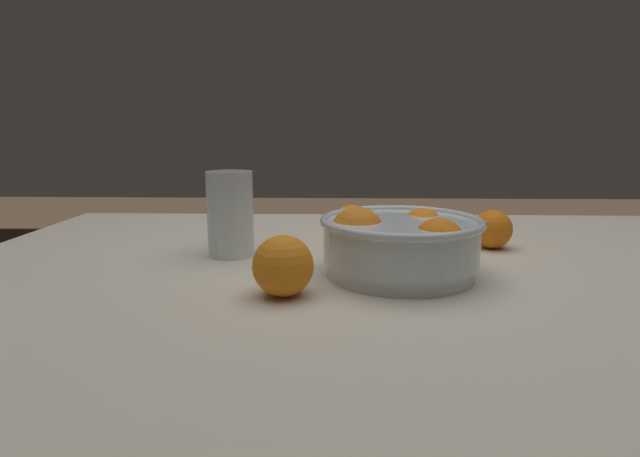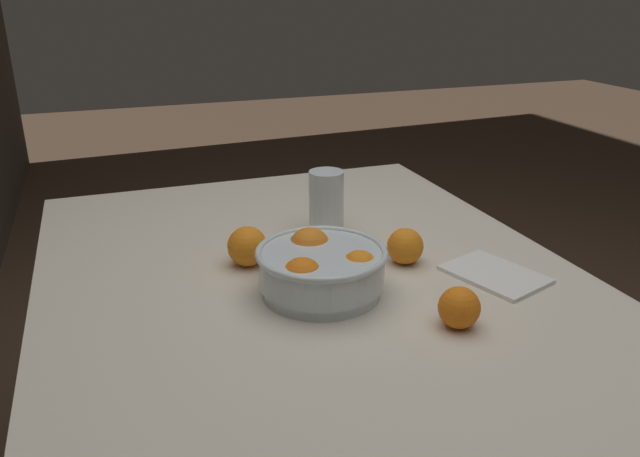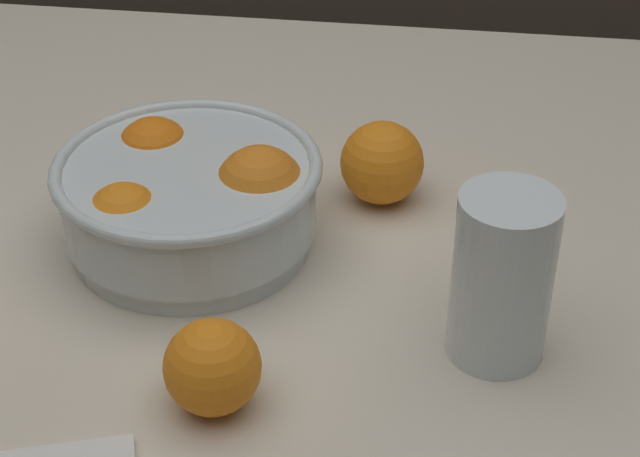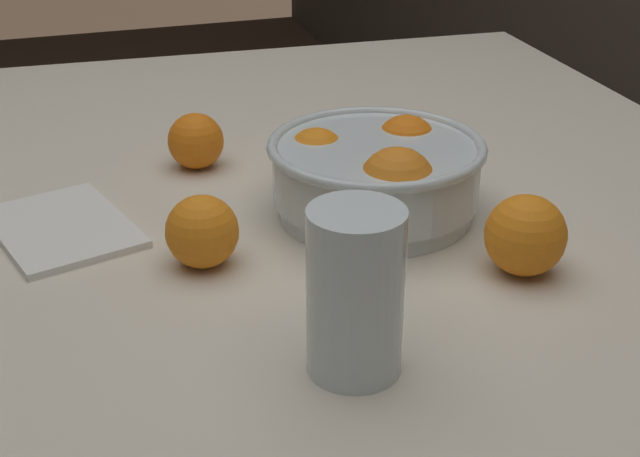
% 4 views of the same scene
% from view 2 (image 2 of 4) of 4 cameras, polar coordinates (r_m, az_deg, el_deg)
% --- Properties ---
extents(dining_table, '(1.45, 1.03, 0.74)m').
position_cam_2_polar(dining_table, '(1.20, 0.33, -8.34)').
color(dining_table, beige).
rests_on(dining_table, ground_plane).
extents(fruit_bowl, '(0.24, 0.24, 0.10)m').
position_cam_2_polar(fruit_bowl, '(1.13, 0.12, -3.64)').
color(fruit_bowl, silver).
rests_on(fruit_bowl, dining_table).
extents(juice_glass, '(0.08, 0.08, 0.14)m').
position_cam_2_polar(juice_glass, '(1.40, 0.58, 2.09)').
color(juice_glass, '#F4A314').
rests_on(juice_glass, dining_table).
extents(orange_loose_near_bowl, '(0.07, 0.07, 0.07)m').
position_cam_2_polar(orange_loose_near_bowl, '(1.06, 12.61, -7.07)').
color(orange_loose_near_bowl, orange).
rests_on(orange_loose_near_bowl, dining_table).
extents(orange_loose_front, '(0.07, 0.07, 0.07)m').
position_cam_2_polar(orange_loose_front, '(1.27, 7.79, -1.61)').
color(orange_loose_front, orange).
rests_on(orange_loose_front, dining_table).
extents(orange_loose_aside, '(0.08, 0.08, 0.08)m').
position_cam_2_polar(orange_loose_aside, '(1.26, -6.66, -1.63)').
color(orange_loose_aside, orange).
rests_on(orange_loose_aside, dining_table).
extents(napkin, '(0.21, 0.18, 0.01)m').
position_cam_2_polar(napkin, '(1.26, 15.70, -4.06)').
color(napkin, white).
rests_on(napkin, dining_table).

